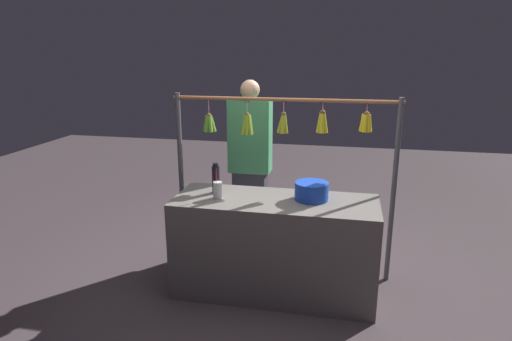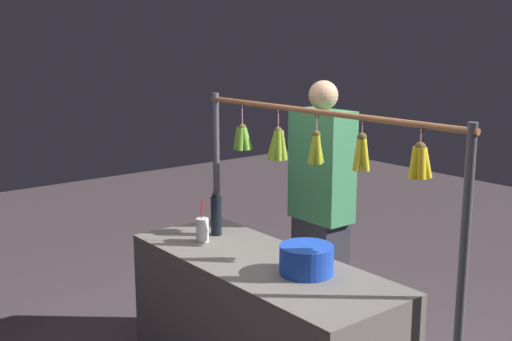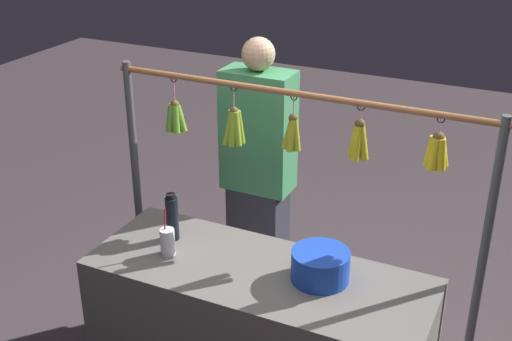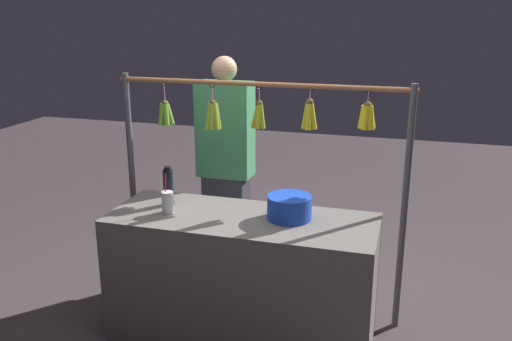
% 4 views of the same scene
% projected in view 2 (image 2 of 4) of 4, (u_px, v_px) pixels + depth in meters
% --- Properties ---
extents(market_counter, '(1.67, 0.63, 0.83)m').
position_uv_depth(market_counter, '(261.00, 333.00, 3.48)').
color(market_counter, '#66605B').
rests_on(market_counter, ground).
extents(display_rack, '(1.98, 0.13, 1.64)m').
position_uv_depth(display_rack, '(315.00, 187.00, 3.57)').
color(display_rack, '#4C4C51').
rests_on(display_rack, ground).
extents(water_bottle, '(0.07, 0.07, 0.26)m').
position_uv_depth(water_bottle, '(216.00, 215.00, 3.82)').
color(water_bottle, black).
rests_on(water_bottle, market_counter).
extents(blue_bucket, '(0.27, 0.27, 0.15)m').
position_uv_depth(blue_bucket, '(306.00, 260.00, 3.20)').
color(blue_bucket, blue).
rests_on(blue_bucket, market_counter).
extents(drink_cup, '(0.07, 0.07, 0.25)m').
position_uv_depth(drink_cup, '(202.00, 230.00, 3.71)').
color(drink_cup, silver).
rests_on(drink_cup, market_counter).
extents(vendor_person, '(0.41, 0.22, 1.73)m').
position_uv_depth(vendor_person, '(321.00, 214.00, 4.19)').
color(vendor_person, '#2D2D38').
rests_on(vendor_person, ground).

